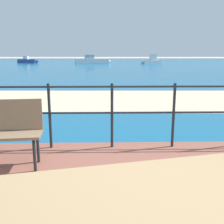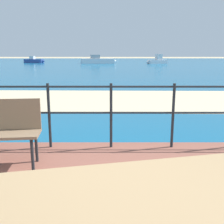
# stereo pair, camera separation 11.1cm
# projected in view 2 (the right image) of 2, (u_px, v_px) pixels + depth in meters

# --- Properties ---
(sea_water) EXTENTS (90.00, 90.00, 0.01)m
(sea_water) POSITION_uv_depth(u_px,v_px,m) (112.00, 64.00, 41.05)
(sea_water) COLOR #145B84
(sea_water) RESTS_ON ground
(beach_strip) EXTENTS (54.08, 5.53, 0.01)m
(beach_strip) POSITION_uv_depth(u_px,v_px,m) (112.00, 100.00, 9.05)
(beach_strip) COLOR beige
(beach_strip) RESTS_ON ground
(picnic_table) EXTENTS (2.09, 1.78, 0.77)m
(picnic_table) POSITION_uv_depth(u_px,v_px,m) (116.00, 221.00, 1.43)
(picnic_table) COLOR #8C704C
(picnic_table) RESTS_ON patio_paving
(railing_fence) EXTENTS (5.94, 0.04, 1.04)m
(railing_fence) POSITION_uv_depth(u_px,v_px,m) (111.00, 109.00, 4.18)
(railing_fence) COLOR #1E2328
(railing_fence) RESTS_ON patio_paving
(boat_near) EXTENTS (3.82, 1.85, 1.12)m
(boat_near) POSITION_uv_depth(u_px,v_px,m) (35.00, 61.00, 43.85)
(boat_near) COLOR #2D478C
(boat_near) RESTS_ON sea_water
(boat_mid) EXTENTS (3.43, 1.94, 1.44)m
(boat_mid) POSITION_uv_depth(u_px,v_px,m) (157.00, 61.00, 39.94)
(boat_mid) COLOR silver
(boat_mid) RESTS_ON sea_water
(boat_far) EXTENTS (5.71, 2.44, 1.35)m
(boat_far) POSITION_uv_depth(u_px,v_px,m) (98.00, 60.00, 41.13)
(boat_far) COLOR silver
(boat_far) RESTS_ON sea_water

